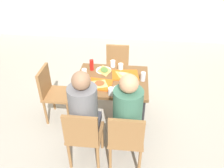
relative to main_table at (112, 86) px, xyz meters
The scene contains 22 objects.
ground_plane 0.65m from the main_table, ahead, with size 10.00×10.00×0.02m, color #9E998E.
main_table is the anchor object (origin of this frame).
chair_near_left 0.84m from the main_table, 107.06° to the right, with size 0.40×0.40×0.85m.
chair_near_right 0.84m from the main_table, 72.94° to the right, with size 0.40×0.40×0.85m.
chair_far_side 0.80m from the main_table, 90.00° to the left, with size 0.40×0.40×0.85m.
chair_left_end 0.88m from the main_table, behind, with size 0.40×0.40×0.85m.
person_in_red 0.70m from the main_table, 110.45° to the right, with size 0.32×0.42×1.26m.
person_in_brown_jacket 0.70m from the main_table, 69.55° to the right, with size 0.32×0.42×1.26m.
tray_red_near 0.25m from the main_table, 140.04° to the right, with size 0.36×0.26×0.02m, color #D85914.
tray_red_far 0.24m from the main_table, 35.68° to the left, with size 0.36×0.26×0.02m, color #D85914.
paper_plate_center 0.29m from the main_table, 123.07° to the left, with size 0.22×0.22×0.01m, color white.
paper_plate_near_edge 0.29m from the main_table, 56.93° to the right, with size 0.22×0.22×0.01m, color white.
pizza_slice_a 0.25m from the main_table, 134.15° to the right, with size 0.24×0.24×0.02m.
pizza_slice_b 0.23m from the main_table, 33.05° to the left, with size 0.26×0.24×0.02m.
pizza_slice_c 0.27m from the main_table, 122.69° to the left, with size 0.21×0.27×0.02m.
plastic_cup_a 0.38m from the main_table, 94.02° to the left, with size 0.07×0.07×0.10m, color white.
plastic_cup_b 0.38m from the main_table, 85.98° to the right, with size 0.07×0.07×0.10m, color white.
plastic_cup_c 0.42m from the main_table, behind, with size 0.07×0.07×0.10m, color white.
plastic_cup_d 0.32m from the main_table, 69.83° to the left, with size 0.07×0.07×0.10m, color white.
soda_can 0.45m from the main_table, ahead, with size 0.07×0.07×0.12m, color #B7BCC6.
condiment_bottle 0.43m from the main_table, 144.67° to the left, with size 0.06×0.06×0.16m, color red.
foil_bundle 0.44m from the main_table, behind, with size 0.10×0.10×0.10m, color silver.
Camera 1 is at (0.27, -2.57, 2.43)m, focal length 36.69 mm.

